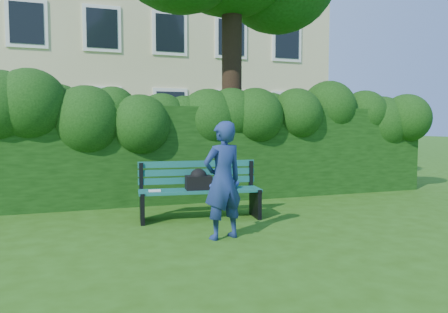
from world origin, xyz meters
name	(u,v)px	position (x,y,z in m)	size (l,w,h in m)	color
ground	(237,222)	(0.00, 0.00, 0.00)	(80.00, 80.00, 0.00)	#28500F
apartment_building	(123,22)	(0.00, 13.99, 6.00)	(16.00, 8.08, 12.00)	#C7BE86
hedge	(197,153)	(0.00, 2.20, 0.90)	(10.00, 1.00, 1.80)	black
park_bench	(205,187)	(-0.39, 0.40, 0.50)	(1.92, 0.78, 0.89)	#0E4A43
man_reading	(223,180)	(-0.51, -0.81, 0.76)	(0.55, 0.36, 1.51)	navy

